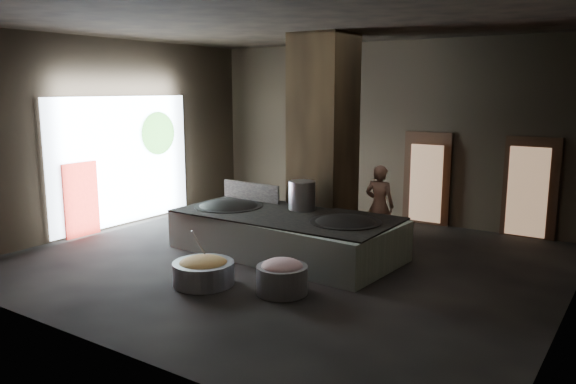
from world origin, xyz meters
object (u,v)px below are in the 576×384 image
Objects in this scene: wok_right at (345,226)px; veg_basin at (204,273)px; wok_left at (229,210)px; meat_basin at (282,279)px; stock_pot at (302,195)px; cook at (379,206)px; hearth_platform at (285,234)px.

wok_right is 1.27× the size of veg_basin.
wok_left is 2.67m from veg_basin.
wok_right reaches higher than meat_basin.
stock_pot is at bearing 86.05° from veg_basin.
meat_basin is (-0.10, -3.53, -0.64)m from cook.
wok_left is 2.80m from wok_right.
wok_right is 1.57m from cook.
hearth_platform is at bearing 47.21° from cook.
cook is at bearing 90.52° from wok_right.
stock_pot reaches higher than hearth_platform.
cook is at bearing 30.81° from wok_left.
wok_right reaches higher than hearth_platform.
veg_basin is (-1.50, -2.36, -0.55)m from wok_right.
meat_basin is at bearing 15.79° from veg_basin.
wok_left reaches higher than meat_basin.
meat_basin is (1.38, 0.39, 0.04)m from veg_basin.
stock_pot is 0.71× the size of meat_basin.
wok_left is at bearing -158.20° from stock_pot.
hearth_platform reaches higher than veg_basin.
meat_basin is at bearing -53.86° from hearth_platform.
wok_right is 2.85m from veg_basin.
wok_right is 2.25× the size of stock_pot.
cook reaches higher than meat_basin.
cook is (1.34, 1.61, 0.47)m from hearth_platform.
wok_left reaches higher than veg_basin.
hearth_platform is 2.63× the size of cook.
veg_basin is (-0.15, -2.31, -0.20)m from hearth_platform.
hearth_platform is at bearing 122.67° from meat_basin.
hearth_platform is at bearing 1.97° from wok_left.
stock_pot is at bearing 158.96° from wok_right.
wok_left is 3.31m from meat_basin.
wok_left is at bearing 27.68° from cook.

